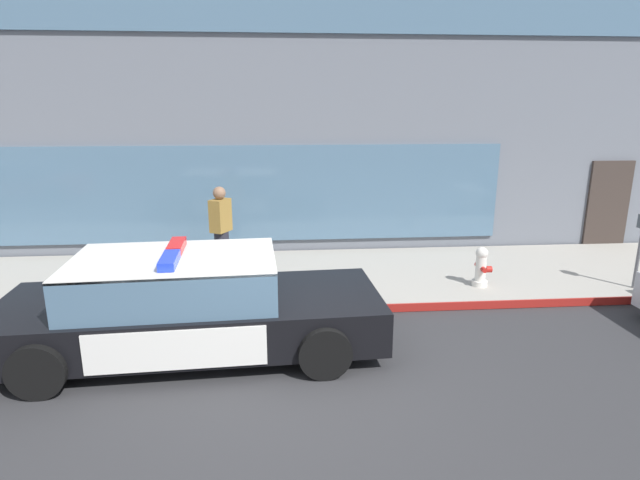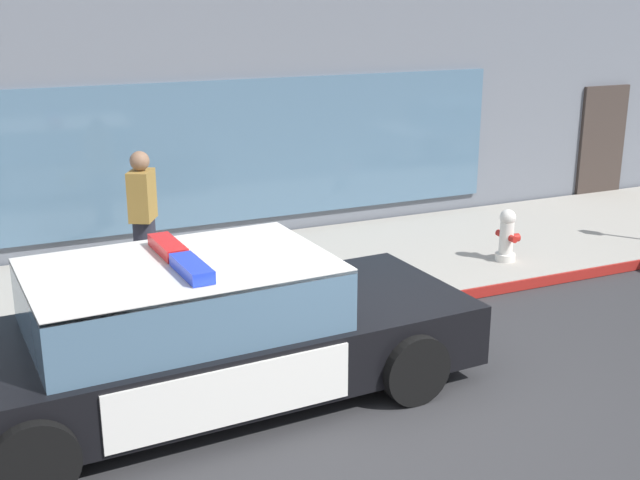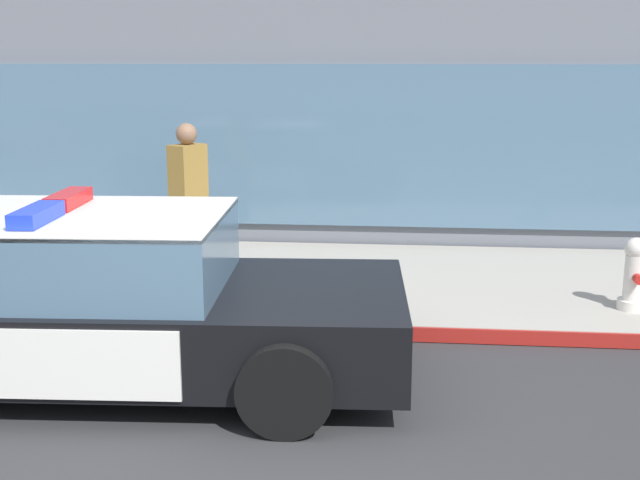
{
  "view_description": "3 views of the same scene",
  "coord_description": "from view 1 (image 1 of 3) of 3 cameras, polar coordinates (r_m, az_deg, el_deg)",
  "views": [
    {
      "loc": [
        -0.27,
        -5.72,
        3.35
      ],
      "look_at": [
        0.39,
        2.3,
        1.22
      ],
      "focal_mm": 28.84,
      "sensor_mm": 36.0,
      "label": 1
    },
    {
      "loc": [
        -3.34,
        -5.77,
        3.68
      ],
      "look_at": [
        0.11,
        1.86,
        1.12
      ],
      "focal_mm": 45.37,
      "sensor_mm": 36.0,
      "label": 2
    },
    {
      "loc": [
        1.02,
        -5.08,
        2.59
      ],
      "look_at": [
        0.31,
        2.19,
        0.93
      ],
      "focal_mm": 45.39,
      "sensor_mm": 36.0,
      "label": 3
    }
  ],
  "objects": [
    {
      "name": "pedestrian_on_sidewalk",
      "position": [
        9.97,
        -10.91,
        1.03
      ],
      "size": [
        0.42,
        0.48,
        1.71
      ],
      "rotation": [
        0.0,
        0.0,
        2.64
      ],
      "color": "#23232D",
      "rests_on": "sidewalk"
    },
    {
      "name": "sidewalk",
      "position": [
        10.05,
        -2.92,
        -4.19
      ],
      "size": [
        48.0,
        3.33,
        0.15
      ],
      "primitive_type": "cube",
      "color": "#A39E93",
      "rests_on": "ground"
    },
    {
      "name": "police_cruiser",
      "position": [
        7.3,
        -14.44,
        -7.07
      ],
      "size": [
        5.23,
        2.33,
        1.49
      ],
      "rotation": [
        0.0,
        0.0,
        0.05
      ],
      "color": "black",
      "rests_on": "ground"
    },
    {
      "name": "fire_hydrant",
      "position": [
        9.72,
        17.44,
        -2.89
      ],
      "size": [
        0.34,
        0.39,
        0.73
      ],
      "color": "silver",
      "rests_on": "sidewalk"
    },
    {
      "name": "curb_red_paint",
      "position": [
        8.48,
        -2.55,
        -7.88
      ],
      "size": [
        28.8,
        0.04,
        0.14
      ],
      "primitive_type": "cube",
      "color": "maroon",
      "rests_on": "ground"
    },
    {
      "name": "ground",
      "position": [
        6.64,
        -1.81,
        -15.46
      ],
      "size": [
        48.0,
        48.0,
        0.0
      ],
      "primitive_type": "plane",
      "color": "#303033"
    },
    {
      "name": "storefront_building",
      "position": [
        15.88,
        -1.77,
        16.03
      ],
      "size": [
        22.73,
        9.39,
        7.36
      ],
      "color": "slate",
      "rests_on": "ground"
    }
  ]
}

